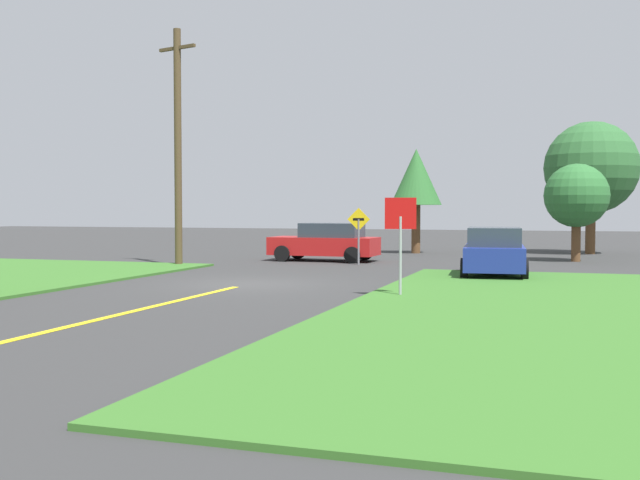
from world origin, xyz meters
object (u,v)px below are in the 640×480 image
(utility_pole_mid, at_px, (178,145))
(oak_tree_right, at_px, (577,196))
(stop_sign, at_px, (400,227))
(car_approaching_junction, at_px, (326,242))
(car_on_crossroad, at_px, (494,252))
(pine_tree_center, at_px, (416,178))
(oak_tree_left, at_px, (591,168))
(direction_sign, at_px, (359,230))

(utility_pole_mid, height_order, oak_tree_right, utility_pole_mid)
(stop_sign, bearing_deg, car_approaching_junction, -77.68)
(car_on_crossroad, relative_size, utility_pole_mid, 0.47)
(pine_tree_center, bearing_deg, utility_pole_mid, -122.92)
(car_on_crossroad, xyz_separation_m, utility_pole_mid, (-12.11, 0.94, 3.90))
(utility_pole_mid, bearing_deg, car_on_crossroad, -4.43)
(pine_tree_center, distance_m, oak_tree_right, 8.53)
(car_approaching_junction, height_order, utility_pole_mid, utility_pole_mid)
(oak_tree_right, bearing_deg, car_on_crossroad, -107.89)
(car_on_crossroad, bearing_deg, car_approaching_junction, 49.70)
(pine_tree_center, height_order, oak_tree_right, pine_tree_center)
(stop_sign, bearing_deg, car_on_crossroad, -117.74)
(car_on_crossroad, relative_size, oak_tree_left, 0.66)
(car_on_crossroad, distance_m, direction_sign, 6.68)
(car_approaching_junction, distance_m, oak_tree_left, 14.40)
(direction_sign, distance_m, oak_tree_right, 9.55)
(direction_sign, height_order, pine_tree_center, pine_tree_center)
(car_on_crossroad, xyz_separation_m, pine_tree_center, (-4.88, 12.10, 2.96))
(car_approaching_junction, relative_size, oak_tree_left, 0.70)
(stop_sign, distance_m, car_on_crossroad, 6.96)
(oak_tree_left, relative_size, pine_tree_center, 1.24)
(stop_sign, height_order, pine_tree_center, pine_tree_center)
(car_approaching_junction, bearing_deg, stop_sign, 116.69)
(car_on_crossroad, relative_size, oak_tree_right, 1.04)
(oak_tree_left, bearing_deg, stop_sign, -103.95)
(direction_sign, relative_size, pine_tree_center, 0.43)
(utility_pole_mid, bearing_deg, pine_tree_center, 57.08)
(oak_tree_left, height_order, pine_tree_center, oak_tree_left)
(stop_sign, height_order, oak_tree_right, oak_tree_right)
(car_on_crossroad, height_order, car_approaching_junction, same)
(oak_tree_left, bearing_deg, car_on_crossroad, -103.72)
(oak_tree_left, distance_m, pine_tree_center, 8.56)
(utility_pole_mid, height_order, direction_sign, utility_pole_mid)
(stop_sign, xyz_separation_m, car_approaching_junction, (-5.74, 11.98, -0.96))
(oak_tree_right, bearing_deg, direction_sign, -150.65)
(car_approaching_junction, distance_m, oak_tree_right, 10.74)
(oak_tree_right, bearing_deg, utility_pole_mid, -153.62)
(oak_tree_left, bearing_deg, car_approaching_junction, -141.18)
(car_approaching_junction, relative_size, pine_tree_center, 0.87)
(oak_tree_left, distance_m, oak_tree_right, 6.04)
(stop_sign, xyz_separation_m, oak_tree_left, (5.15, 20.75, 2.47))
(car_on_crossroad, relative_size, car_approaching_junction, 0.94)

